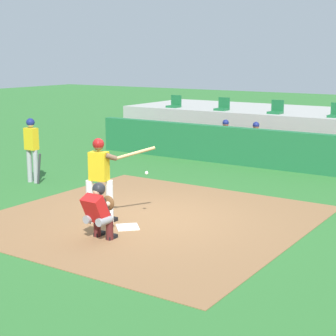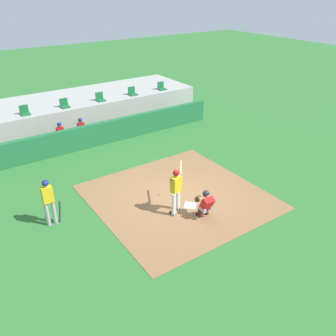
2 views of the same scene
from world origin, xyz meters
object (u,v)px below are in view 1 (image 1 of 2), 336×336
dugout_player_1 (254,141)px  stadium_seat_2 (276,110)px  stadium_seat_0 (175,104)px  home_plate (128,227)px  stadium_seat_3 (336,113)px  dugout_player_0 (224,138)px  catcher_crouched (99,209)px  on_deck_batter (32,146)px  stadium_seat_1 (223,107)px  batter_at_plate (101,175)px

dugout_player_1 → stadium_seat_2: size_ratio=2.71×
dugout_player_1 → stadium_seat_0: bearing=155.4°
home_plate → stadium_seat_3: size_ratio=0.92×
dugout_player_0 → dugout_player_1: same height
catcher_crouched → home_plate: bearing=90.0°
dugout_player_0 → stadium_seat_2: (1.03, 2.03, 0.86)m
stadium_seat_3 → on_deck_batter: bearing=-124.9°
dugout_player_0 → catcher_crouched: bearing=-76.8°
home_plate → dugout_player_0: (-2.11, 8.14, 0.65)m
catcher_crouched → stadium_seat_2: (-1.08, 11.04, 0.93)m
home_plate → dugout_player_1: bearing=96.9°
stadium_seat_0 → stadium_seat_1: bearing=0.0°
catcher_crouched → stadium_seat_3: size_ratio=3.94×
stadium_seat_0 → stadium_seat_2: 4.33m
batter_at_plate → dugout_player_1: bearing=92.1°
dugout_player_1 → stadium_seat_0: stadium_seat_0 is taller
dugout_player_0 → stadium_seat_1: size_ratio=2.71×
dugout_player_1 → stadium_seat_2: (-0.10, 2.03, 0.86)m
home_plate → stadium_seat_3: (1.08, 10.18, 1.51)m
stadium_seat_0 → on_deck_batter: bearing=-85.2°
home_plate → batter_at_plate: size_ratio=0.24×
dugout_player_0 → batter_at_plate: bearing=-80.0°
stadium_seat_0 → stadium_seat_3: bearing=0.0°
home_plate → catcher_crouched: 1.04m
dugout_player_1 → stadium_seat_1: stadium_seat_1 is taller
home_plate → dugout_player_1: (-0.98, 8.14, 0.65)m
dugout_player_1 → stadium_seat_0: (-4.44, 2.03, 0.86)m
catcher_crouched → dugout_player_1: size_ratio=1.45×
batter_at_plate → catcher_crouched: (0.68, -0.85, -0.43)m
batter_at_plate → stadium_seat_2: (-0.41, 10.19, 0.50)m
stadium_seat_0 → catcher_crouched: bearing=-63.9°
catcher_crouched → stadium_seat_3: bearing=84.4°
dugout_player_1 → home_plate: bearing=-83.1°
catcher_crouched → stadium_seat_2: 11.13m
stadium_seat_3 → stadium_seat_0: bearing=180.0°
batter_at_plate → stadium_seat_0: size_ratio=3.76×
batter_at_plate → dugout_player_0: size_ratio=1.39×
home_plate → stadium_seat_2: bearing=96.1°
catcher_crouched → stadium_seat_2: size_ratio=3.94×
dugout_player_0 → stadium_seat_1: stadium_seat_1 is taller
on_deck_batter → dugout_player_0: bearing=67.4°
on_deck_batter → dugout_player_1: 7.31m
home_plate → stadium_seat_0: size_ratio=0.92×
stadium_seat_0 → stadium_seat_3: size_ratio=1.00×
stadium_seat_0 → dugout_player_0: bearing=-31.6°
batter_at_plate → stadium_seat_1: 10.52m
batter_at_plate → stadium_seat_0: (-4.74, 10.19, 0.50)m
home_plate → dugout_player_0: bearing=104.5°
dugout_player_1 → stadium_seat_1: bearing=138.1°
batter_at_plate → stadium_seat_3: bearing=80.2°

